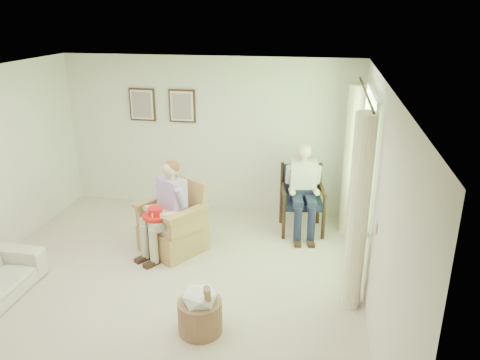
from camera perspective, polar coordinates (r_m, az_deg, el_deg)
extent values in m
plane|color=#C1AF9C|center=(6.05, -9.97, -13.29)|extent=(5.50, 5.50, 0.00)
cube|color=silver|center=(7.94, -3.73, 5.52)|extent=(5.00, 0.04, 2.60)
cube|color=silver|center=(5.13, 16.31, -3.66)|extent=(0.04, 5.50, 2.60)
cube|color=white|center=(5.11, -11.75, 11.85)|extent=(5.00, 5.50, 0.02)
cube|color=#2D6B23|center=(6.17, 15.33, 2.93)|extent=(0.02, 1.40, 1.50)
cube|color=white|center=(5.99, 15.92, 10.07)|extent=(0.04, 1.52, 0.06)
cube|color=white|center=(6.44, 14.61, -3.70)|extent=(0.04, 1.52, 0.06)
cylinder|color=#382114|center=(5.98, 15.07, 10.33)|extent=(0.03, 2.50, 0.03)
cylinder|color=#FCF3C5|center=(5.38, 14.16, -4.09)|extent=(0.34, 0.34, 2.30)
cylinder|color=#FCF3C5|center=(7.21, 13.41, 2.24)|extent=(0.34, 0.34, 2.30)
cube|color=#382114|center=(8.16, -11.82, 9.00)|extent=(0.45, 0.03, 0.55)
cube|color=silver|center=(8.14, -11.88, 8.97)|extent=(0.39, 0.01, 0.49)
cube|color=tan|center=(8.13, -11.90, 8.96)|extent=(0.33, 0.01, 0.43)
cube|color=#382114|center=(7.92, -7.06, 8.95)|extent=(0.45, 0.03, 0.55)
cube|color=silver|center=(7.90, -7.11, 8.91)|extent=(0.39, 0.01, 0.49)
cube|color=tan|center=(7.90, -7.13, 8.90)|extent=(0.33, 0.01, 0.43)
cube|color=tan|center=(6.86, -8.15, -6.96)|extent=(0.75, 0.73, 0.40)
cube|color=beige|center=(6.73, -8.32, -5.21)|extent=(0.58, 0.57, 0.09)
cube|color=tan|center=(6.91, -7.55, -1.99)|extent=(0.70, 0.21, 0.59)
cube|color=tan|center=(6.83, -11.07, -4.05)|extent=(0.09, 0.68, 0.28)
cube|color=tan|center=(6.61, -5.42, -4.57)|extent=(0.09, 0.68, 0.28)
cylinder|color=black|center=(7.18, 4.96, -5.34)|extent=(0.06, 0.06, 0.44)
cylinder|color=black|center=(7.16, 9.75, -5.66)|extent=(0.06, 0.06, 0.44)
cylinder|color=black|center=(7.69, 5.39, -3.57)|extent=(0.06, 0.06, 0.44)
cylinder|color=black|center=(7.67, 9.85, -3.86)|extent=(0.06, 0.06, 0.44)
cube|color=#1B223B|center=(7.31, 7.58, -2.67)|extent=(0.58, 0.56, 0.10)
cube|color=#1B223B|center=(7.46, 7.80, 0.03)|extent=(0.54, 0.07, 0.50)
cube|color=#BFB799|center=(6.66, -8.39, -3.99)|extent=(0.40, 0.26, 0.16)
cube|color=#BB98D7|center=(6.57, -8.46, -1.69)|extent=(0.39, 0.24, 0.46)
sphere|color=#DDAD8E|center=(6.44, -8.65, 1.34)|extent=(0.21, 0.21, 0.21)
ellipsoid|color=brown|center=(6.45, -8.59, 1.62)|extent=(0.22, 0.22, 0.18)
cube|color=#BFB799|center=(6.53, -9.81, -5.08)|extent=(0.14, 0.44, 0.13)
cube|color=#BFB799|center=(6.47, -8.14, -5.25)|extent=(0.14, 0.44, 0.13)
cylinder|color=#BFB799|center=(6.48, -10.27, -7.98)|extent=(0.12, 0.12, 0.50)
cylinder|color=#BFB799|center=(6.42, -8.58, -8.17)|extent=(0.12, 0.12, 0.50)
cube|color=#191B37|center=(7.25, 7.64, -1.50)|extent=(0.40, 0.26, 0.16)
cube|color=beige|center=(7.17, 7.75, 0.64)|extent=(0.39, 0.24, 0.46)
sphere|color=#DDAD8E|center=(7.04, 7.89, 3.45)|extent=(0.21, 0.21, 0.21)
ellipsoid|color=#B7B2AD|center=(7.06, 7.91, 3.70)|extent=(0.22, 0.22, 0.18)
cube|color=#191B37|center=(7.07, 6.71, -2.47)|extent=(0.14, 0.44, 0.13)
cube|color=#191B37|center=(7.06, 8.33, -2.58)|extent=(0.14, 0.44, 0.13)
cylinder|color=#191B37|center=(7.00, 6.49, -5.32)|extent=(0.12, 0.12, 0.55)
cylinder|color=#191B37|center=(7.00, 8.13, -5.43)|extent=(0.12, 0.12, 0.55)
cylinder|color=red|center=(6.48, -10.24, -4.33)|extent=(0.36, 0.36, 0.04)
cylinder|color=red|center=(6.46, -10.28, -3.84)|extent=(0.20, 0.20, 0.12)
cube|color=white|center=(6.42, -9.38, -3.92)|extent=(0.04, 0.01, 0.05)
cube|color=white|center=(6.55, -9.95, -3.47)|extent=(0.01, 0.04, 0.05)
cube|color=white|center=(6.50, -11.16, -3.76)|extent=(0.05, 0.01, 0.05)
cube|color=white|center=(6.37, -10.61, -4.23)|extent=(0.01, 0.04, 0.05)
cylinder|color=tan|center=(5.27, -4.88, -16.21)|extent=(0.56, 0.56, 0.37)
ellipsoid|color=white|center=(5.13, -4.96, -14.05)|extent=(0.43, 0.43, 0.26)
cylinder|color=#A57F56|center=(5.06, -3.92, -14.53)|extent=(0.19, 0.34, 0.56)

